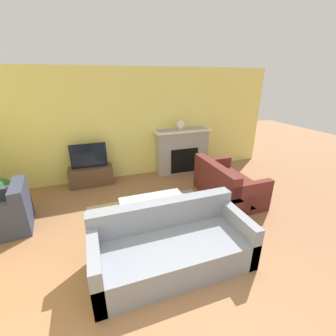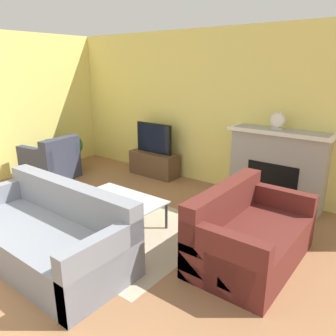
% 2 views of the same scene
% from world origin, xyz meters
% --- Properties ---
extents(wall_back, '(8.59, 0.06, 2.70)m').
position_xyz_m(wall_back, '(0.00, 4.53, 1.35)').
color(wall_back, '#EADB72').
rests_on(wall_back, ground_plane).
extents(area_rug, '(2.38, 1.92, 0.00)m').
position_xyz_m(area_rug, '(0.34, 2.23, 0.00)').
color(area_rug, '#B7A88E').
rests_on(area_rug, ground_plane).
extents(fireplace, '(1.52, 0.45, 1.18)m').
position_xyz_m(fireplace, '(1.72, 4.31, 0.62)').
color(fireplace, '#9E9993').
rests_on(fireplace, ground_plane).
extents(tv_stand, '(1.00, 0.39, 0.47)m').
position_xyz_m(tv_stand, '(-0.68, 4.23, 0.23)').
color(tv_stand, brown).
rests_on(tv_stand, ground_plane).
extents(tv, '(0.81, 0.06, 0.57)m').
position_xyz_m(tv, '(-0.68, 4.23, 0.75)').
color(tv, black).
rests_on(tv, tv_stand).
extents(couch_sectional, '(2.14, 0.96, 0.82)m').
position_xyz_m(couch_sectional, '(0.27, 1.24, 0.29)').
color(couch_sectional, gray).
rests_on(couch_sectional, ground_plane).
extents(couch_loveseat, '(0.92, 1.52, 0.82)m').
position_xyz_m(couch_loveseat, '(2.05, 2.59, 0.29)').
color(couch_loveseat, '#5B231E').
rests_on(couch_loveseat, ground_plane).
extents(armchair_by_window, '(0.93, 0.89, 0.82)m').
position_xyz_m(armchair_by_window, '(-2.13, 2.88, 0.30)').
color(armchair_by_window, '#33384C').
rests_on(armchair_by_window, ground_plane).
extents(coffee_table, '(1.18, 0.72, 0.39)m').
position_xyz_m(coffee_table, '(0.34, 2.29, 0.36)').
color(coffee_table, '#333338').
rests_on(coffee_table, ground_plane).
extents(potted_plant, '(0.45, 0.45, 0.73)m').
position_xyz_m(potted_plant, '(-2.33, 3.52, 0.46)').
color(potted_plant, '#47474C').
rests_on(potted_plant, ground_plane).
extents(mantel_clock, '(0.22, 0.07, 0.25)m').
position_xyz_m(mantel_clock, '(1.66, 4.31, 1.32)').
color(mantel_clock, beige).
rests_on(mantel_clock, fireplace).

